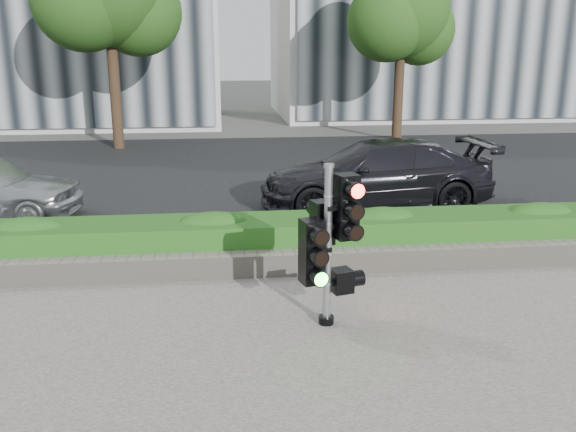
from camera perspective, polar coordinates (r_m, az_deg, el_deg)
The scene contains 8 objects.
ground at distance 7.52m, azimuth 2.37°, elevation -10.67°, with size 120.00×120.00×0.00m, color #51514C.
road at distance 17.03m, azimuth -2.70°, elevation 4.23°, with size 60.00×13.00×0.02m, color black.
curb at distance 10.40m, azimuth -0.23°, elevation -2.77°, with size 60.00×0.25×0.12m, color gray.
stone_wall at distance 9.18m, azimuth 0.60°, elevation -4.36°, with size 12.00×0.32×0.34m, color gray.
hedge at distance 9.74m, azimuth 0.14°, elevation -2.14°, with size 12.00×1.00×0.68m, color green.
tree_right at distance 23.20m, azimuth 10.55°, elevation 18.07°, with size 4.10×3.58×6.53m.
traffic_signal at distance 7.28m, azimuth 3.83°, elevation -1.98°, with size 0.73×0.61×2.00m.
car_dark at distance 13.07m, azimuth 8.21°, elevation 3.90°, with size 2.00×4.92×1.43m, color black.
Camera 1 is at (-1.05, -6.68, 3.31)m, focal length 38.00 mm.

